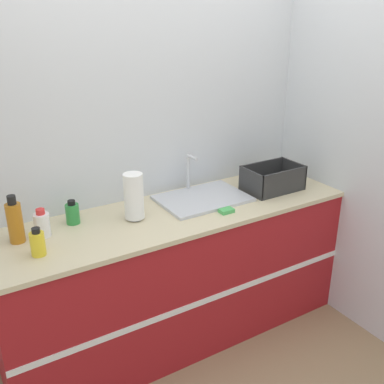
% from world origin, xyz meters
% --- Properties ---
extents(ground_plane, '(12.00, 12.00, 0.00)m').
position_xyz_m(ground_plane, '(0.00, 0.00, 0.00)').
color(ground_plane, '#937A56').
extents(wall_back, '(4.70, 0.06, 2.60)m').
position_xyz_m(wall_back, '(0.00, 0.68, 1.30)').
color(wall_back, silver).
rests_on(wall_back, ground_plane).
extents(wall_right, '(0.06, 2.65, 2.60)m').
position_xyz_m(wall_right, '(1.18, 0.32, 1.30)').
color(wall_right, silver).
rests_on(wall_right, ground_plane).
extents(counter_cabinet, '(2.32, 0.67, 0.94)m').
position_xyz_m(counter_cabinet, '(0.00, 0.32, 0.47)').
color(counter_cabinet, maroon).
rests_on(counter_cabinet, ground_plane).
extents(sink, '(0.58, 0.41, 0.27)m').
position_xyz_m(sink, '(0.24, 0.39, 0.96)').
color(sink, silver).
rests_on(sink, counter_cabinet).
extents(paper_towel_roll, '(0.12, 0.12, 0.29)m').
position_xyz_m(paper_towel_roll, '(-0.27, 0.35, 1.09)').
color(paper_towel_roll, '#4C4C51').
rests_on(paper_towel_roll, counter_cabinet).
extents(dish_rack, '(0.40, 0.25, 0.17)m').
position_xyz_m(dish_rack, '(0.76, 0.29, 1.00)').
color(dish_rack, '#2D2D2D').
rests_on(dish_rack, counter_cabinet).
extents(bottle_yellow, '(0.08, 0.08, 0.15)m').
position_xyz_m(bottle_yellow, '(-0.88, 0.22, 1.01)').
color(bottle_yellow, yellow).
rests_on(bottle_yellow, counter_cabinet).
extents(bottle_white_spray, '(0.09, 0.09, 0.17)m').
position_xyz_m(bottle_white_spray, '(-0.80, 0.42, 1.01)').
color(bottle_white_spray, white).
rests_on(bottle_white_spray, counter_cabinet).
extents(bottle_green, '(0.08, 0.08, 0.15)m').
position_xyz_m(bottle_green, '(-0.61, 0.49, 1.00)').
color(bottle_green, '#2D8C3D').
rests_on(bottle_green, counter_cabinet).
extents(bottle_amber, '(0.08, 0.08, 0.27)m').
position_xyz_m(bottle_amber, '(-0.94, 0.42, 1.06)').
color(bottle_amber, '#B26B19').
rests_on(bottle_amber, counter_cabinet).
extents(sponge, '(0.09, 0.06, 0.02)m').
position_xyz_m(sponge, '(0.26, 0.14, 0.95)').
color(sponge, '#4CB259').
rests_on(sponge, counter_cabinet).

